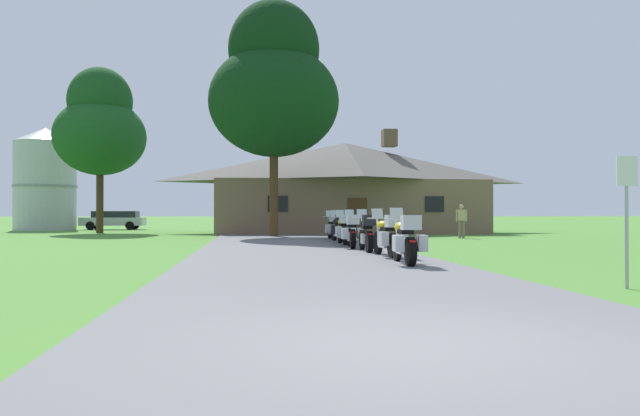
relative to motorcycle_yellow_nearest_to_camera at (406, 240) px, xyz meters
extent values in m
plane|color=#4C8433|center=(-1.97, 11.82, -0.61)|extent=(500.00, 500.00, 0.00)
cube|color=slate|center=(-1.97, 9.82, -0.58)|extent=(6.40, 80.00, 0.06)
cylinder|color=black|center=(0.03, 0.96, -0.23)|extent=(0.13, 0.64, 0.64)
cylinder|color=black|center=(-0.02, -0.48, -0.23)|extent=(0.18, 0.65, 0.64)
cube|color=silver|center=(0.01, 0.22, -0.17)|extent=(0.28, 0.57, 0.30)
ellipsoid|color=gold|center=(0.02, 0.48, 0.28)|extent=(0.32, 0.53, 0.26)
cube|color=black|center=(0.00, 0.02, 0.19)|extent=(0.30, 0.53, 0.10)
cylinder|color=silver|center=(0.03, 0.92, 0.47)|extent=(0.66, 0.06, 0.03)
cylinder|color=silver|center=(0.03, 0.96, 0.13)|extent=(0.07, 0.24, 0.73)
cube|color=#B2BCC6|center=(0.04, 1.02, 0.61)|extent=(0.32, 0.12, 0.27)
sphere|color=silver|center=(0.03, 0.92, 0.33)|extent=(0.11, 0.11, 0.11)
cube|color=#B7B7BC|center=(-0.02, -0.53, 0.41)|extent=(0.41, 0.37, 0.32)
cube|color=red|center=(-0.03, -0.70, 0.00)|extent=(0.14, 0.04, 0.06)
cylinder|color=silver|center=(0.13, -0.16, -0.33)|extent=(0.09, 0.55, 0.07)
cube|color=#B7B7BC|center=(-0.28, -0.42, -0.05)|extent=(0.21, 0.41, 0.36)
cube|color=#B7B7BC|center=(0.24, -0.44, -0.05)|extent=(0.21, 0.41, 0.36)
cylinder|color=black|center=(0.08, 3.41, -0.23)|extent=(0.16, 0.65, 0.64)
cylinder|color=black|center=(0.18, 1.98, -0.23)|extent=(0.20, 0.65, 0.64)
cube|color=silver|center=(0.13, 2.68, -0.17)|extent=(0.30, 0.58, 0.30)
ellipsoid|color=gold|center=(0.11, 2.94, 0.28)|extent=(0.34, 0.54, 0.26)
cube|color=black|center=(0.15, 2.48, 0.19)|extent=(0.32, 0.54, 0.10)
cylinder|color=silver|center=(0.08, 3.37, 0.47)|extent=(0.66, 0.08, 0.03)
cylinder|color=silver|center=(0.08, 3.41, 0.13)|extent=(0.08, 0.24, 0.73)
cube|color=#B2BCC6|center=(0.07, 3.47, 0.61)|extent=(0.33, 0.13, 0.27)
sphere|color=silver|center=(0.08, 3.37, 0.33)|extent=(0.11, 0.11, 0.11)
cube|color=#B7B7BC|center=(0.19, 1.93, 0.41)|extent=(0.43, 0.39, 0.32)
cube|color=red|center=(0.20, 1.76, 0.00)|extent=(0.14, 0.04, 0.06)
cylinder|color=silver|center=(0.30, 2.31, -0.33)|extent=(0.11, 0.55, 0.07)
cube|color=#B7B7BC|center=(-0.08, 2.01, -0.05)|extent=(0.23, 0.41, 0.36)
cube|color=#B7B7BC|center=(0.44, 2.05, -0.05)|extent=(0.23, 0.41, 0.36)
cylinder|color=black|center=(0.02, 5.57, -0.23)|extent=(0.13, 0.64, 0.64)
cylinder|color=black|center=(-0.03, 4.13, -0.23)|extent=(0.18, 0.64, 0.64)
cube|color=silver|center=(0.00, 4.83, -0.17)|extent=(0.28, 0.57, 0.30)
ellipsoid|color=black|center=(0.00, 5.09, 0.28)|extent=(0.32, 0.53, 0.26)
cube|color=black|center=(-0.01, 4.63, 0.19)|extent=(0.30, 0.53, 0.10)
cylinder|color=silver|center=(0.02, 5.53, 0.47)|extent=(0.66, 0.05, 0.03)
cylinder|color=silver|center=(0.02, 5.57, 0.13)|extent=(0.07, 0.24, 0.73)
cube|color=#B2BCC6|center=(0.02, 5.63, 0.61)|extent=(0.32, 0.12, 0.27)
sphere|color=silver|center=(0.02, 5.53, 0.33)|extent=(0.11, 0.11, 0.11)
cube|color=black|center=(-0.03, 4.08, 0.41)|extent=(0.41, 0.37, 0.32)
cube|color=red|center=(-0.04, 3.91, 0.00)|extent=(0.14, 0.03, 0.06)
cylinder|color=silver|center=(0.12, 4.45, -0.33)|extent=(0.09, 0.55, 0.07)
cylinder|color=black|center=(-0.07, 7.56, -0.23)|extent=(0.16, 0.65, 0.64)
cylinder|color=black|center=(-0.18, 6.12, -0.23)|extent=(0.20, 0.65, 0.64)
cube|color=silver|center=(-0.13, 6.82, -0.17)|extent=(0.30, 0.58, 0.30)
ellipsoid|color=#1E3899|center=(-0.11, 7.08, 0.28)|extent=(0.34, 0.54, 0.26)
cube|color=black|center=(-0.14, 6.62, 0.19)|extent=(0.32, 0.54, 0.10)
cylinder|color=silver|center=(-0.07, 7.52, 0.47)|extent=(0.66, 0.08, 0.03)
cylinder|color=silver|center=(-0.07, 7.56, 0.13)|extent=(0.08, 0.24, 0.73)
cube|color=#B2BCC6|center=(-0.07, 7.62, 0.61)|extent=(0.33, 0.13, 0.27)
sphere|color=silver|center=(-0.07, 7.52, 0.33)|extent=(0.11, 0.11, 0.11)
cube|color=#B7B7BC|center=(-0.19, 6.07, 0.41)|extent=(0.43, 0.39, 0.32)
cube|color=red|center=(-0.20, 5.90, 0.00)|extent=(0.14, 0.04, 0.06)
cylinder|color=silver|center=(-0.02, 6.43, -0.33)|extent=(0.11, 0.55, 0.07)
cube|color=#B7B7BC|center=(-0.44, 6.19, -0.05)|extent=(0.23, 0.41, 0.36)
cube|color=#B7B7BC|center=(0.08, 6.15, -0.05)|extent=(0.23, 0.41, 0.36)
cylinder|color=black|center=(-0.08, 9.77, -0.23)|extent=(0.11, 0.64, 0.64)
cylinder|color=black|center=(-0.08, 8.33, -0.23)|extent=(0.15, 0.64, 0.64)
cube|color=silver|center=(-0.08, 9.03, -0.17)|extent=(0.26, 0.56, 0.30)
ellipsoid|color=gold|center=(-0.08, 9.29, 0.28)|extent=(0.30, 0.52, 0.26)
cube|color=black|center=(-0.08, 8.83, 0.19)|extent=(0.28, 0.52, 0.10)
cylinder|color=silver|center=(-0.08, 9.73, 0.47)|extent=(0.66, 0.03, 0.03)
cylinder|color=silver|center=(-0.08, 9.77, 0.13)|extent=(0.06, 0.24, 0.73)
cube|color=#B2BCC6|center=(-0.08, 9.83, 0.61)|extent=(0.32, 0.11, 0.27)
sphere|color=silver|center=(-0.08, 9.73, 0.33)|extent=(0.11, 0.11, 0.11)
cube|color=silver|center=(-0.08, 8.28, 0.41)|extent=(0.40, 0.36, 0.32)
cube|color=red|center=(-0.08, 8.11, 0.00)|extent=(0.14, 0.03, 0.06)
cylinder|color=silver|center=(0.06, 8.65, -0.33)|extent=(0.07, 0.55, 0.07)
cube|color=silver|center=(-0.34, 8.38, -0.05)|extent=(0.20, 0.40, 0.36)
cube|color=silver|center=(0.18, 8.38, -0.05)|extent=(0.20, 0.40, 0.36)
cylinder|color=black|center=(0.01, 11.98, -0.23)|extent=(0.13, 0.64, 0.64)
cylinder|color=black|center=(0.06, 10.54, -0.23)|extent=(0.18, 0.64, 0.64)
cube|color=silver|center=(0.04, 11.24, -0.17)|extent=(0.28, 0.57, 0.30)
ellipsoid|color=black|center=(0.03, 11.50, 0.28)|extent=(0.32, 0.53, 0.26)
cube|color=black|center=(0.05, 11.04, 0.19)|extent=(0.30, 0.53, 0.10)
cylinder|color=silver|center=(0.01, 11.94, 0.47)|extent=(0.66, 0.05, 0.03)
cylinder|color=silver|center=(0.01, 11.98, 0.13)|extent=(0.07, 0.24, 0.73)
cube|color=#B2BCC6|center=(0.01, 12.04, 0.61)|extent=(0.32, 0.12, 0.27)
sphere|color=silver|center=(0.01, 11.94, 0.33)|extent=(0.11, 0.11, 0.11)
cube|color=black|center=(0.06, 10.49, 0.41)|extent=(0.41, 0.37, 0.32)
cube|color=red|center=(0.07, 10.32, 0.00)|extent=(0.14, 0.03, 0.06)
cylinder|color=silver|center=(0.19, 10.87, -0.33)|extent=(0.09, 0.55, 0.07)
cube|color=black|center=(-0.20, 10.58, -0.05)|extent=(0.21, 0.41, 0.36)
cube|color=black|center=(0.32, 10.60, -0.05)|extent=(0.21, 0.41, 0.36)
cylinder|color=black|center=(0.09, 14.20, -0.23)|extent=(0.11, 0.64, 0.64)
cylinder|color=black|center=(0.09, 12.76, -0.23)|extent=(0.15, 0.64, 0.64)
cube|color=silver|center=(0.09, 13.46, -0.17)|extent=(0.26, 0.56, 0.30)
ellipsoid|color=#195B33|center=(0.09, 13.72, 0.28)|extent=(0.30, 0.52, 0.26)
cube|color=black|center=(0.09, 13.26, 0.19)|extent=(0.28, 0.52, 0.10)
cylinder|color=silver|center=(0.09, 14.16, 0.47)|extent=(0.66, 0.03, 0.03)
cylinder|color=silver|center=(0.09, 14.20, 0.13)|extent=(0.06, 0.24, 0.73)
cube|color=#B2BCC6|center=(0.09, 14.26, 0.61)|extent=(0.32, 0.11, 0.27)
sphere|color=silver|center=(0.09, 14.16, 0.33)|extent=(0.11, 0.11, 0.11)
cube|color=#B7B7BC|center=(0.09, 12.71, 0.41)|extent=(0.40, 0.36, 0.32)
cube|color=red|center=(0.09, 12.54, 0.00)|extent=(0.14, 0.03, 0.06)
cylinder|color=silver|center=(0.23, 13.08, -0.33)|extent=(0.07, 0.55, 0.07)
cube|color=#B7B7BC|center=(-0.17, 12.81, -0.05)|extent=(0.20, 0.40, 0.36)
cube|color=#B7B7BC|center=(0.35, 12.81, -0.05)|extent=(0.20, 0.40, 0.36)
cube|color=brown|center=(2.42, 24.54, 0.99)|extent=(15.99, 8.89, 3.20)
pyramid|color=#5B5651|center=(2.42, 24.54, 3.86)|extent=(16.95, 9.42, 2.53)
cube|color=brown|center=(5.30, 24.54, 5.47)|extent=(0.90, 0.90, 1.10)
cube|color=#472D19|center=(2.42, 20.07, 0.44)|extent=(1.10, 0.08, 2.10)
cube|color=black|center=(-2.05, 20.07, 1.15)|extent=(1.10, 0.06, 0.90)
cube|color=black|center=(6.90, 20.07, 1.15)|extent=(1.10, 0.06, 0.90)
cylinder|color=#75664C|center=(6.88, 15.30, -0.18)|extent=(0.14, 0.14, 0.86)
cylinder|color=#75664C|center=(6.70, 15.32, -0.18)|extent=(0.14, 0.14, 0.86)
cube|color=tan|center=(6.79, 15.31, 0.53)|extent=(0.38, 0.26, 0.56)
cylinder|color=tan|center=(7.02, 15.28, 0.51)|extent=(0.09, 0.09, 0.58)
cylinder|color=tan|center=(6.56, 15.33, 0.51)|extent=(0.09, 0.09, 0.58)
sphere|color=tan|center=(6.79, 15.31, 0.95)|extent=(0.21, 0.21, 0.21)
cylinder|color=#9EA0A5|center=(2.53, -4.27, 0.44)|extent=(0.06, 0.06, 2.10)
cube|color=silver|center=(2.53, -4.29, 1.29)|extent=(0.36, 0.02, 0.48)
cylinder|color=#422D19|center=(-13.02, 25.75, 1.63)|extent=(0.44, 0.44, 4.48)
ellipsoid|color=#194C1E|center=(-13.02, 25.75, 5.43)|extent=(5.67, 5.67, 4.82)
ellipsoid|color=#16441B|center=(-13.02, 25.75, 7.70)|extent=(3.97, 3.97, 4.25)
cylinder|color=#422D19|center=(-2.37, 17.54, 1.96)|extent=(0.44, 0.44, 5.14)
ellipsoid|color=#0F3314|center=(-2.37, 17.54, 6.37)|extent=(6.70, 6.70, 5.69)
ellipsoid|color=black|center=(-2.37, 17.54, 9.05)|extent=(4.69, 4.69, 5.02)
cylinder|color=#B2B7BC|center=(-18.66, 32.88, 2.62)|extent=(4.32, 4.32, 6.46)
cone|color=#999EA3|center=(-18.66, 32.88, 6.39)|extent=(4.41, 4.41, 1.08)
cylinder|color=gray|center=(-18.66, 32.88, 2.62)|extent=(4.45, 4.45, 0.15)
cube|color=#ADAFB7|center=(-13.93, 33.45, 0.01)|extent=(4.63, 1.93, 0.60)
cube|color=black|center=(-13.73, 33.44, 0.55)|extent=(3.25, 1.68, 0.48)
cylinder|color=black|center=(-15.37, 32.63, -0.29)|extent=(0.64, 0.23, 0.64)
cylinder|color=black|center=(-15.34, 34.32, -0.29)|extent=(0.64, 0.23, 0.64)
cylinder|color=black|center=(-12.52, 32.57, -0.29)|extent=(0.64, 0.23, 0.64)
cylinder|color=black|center=(-12.49, 34.26, -0.29)|extent=(0.64, 0.23, 0.64)
camera|label=1|loc=(-3.46, -13.33, 0.60)|focal=33.72mm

